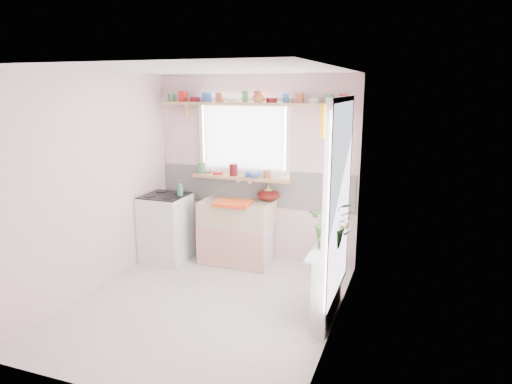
% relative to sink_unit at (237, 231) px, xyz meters
% --- Properties ---
extents(room, '(3.20, 3.20, 3.20)m').
position_rel_sink_unit_xyz_m(room, '(0.81, -0.43, 0.94)').
color(room, silver).
rests_on(room, ground).
extents(sink_unit, '(0.95, 0.65, 1.11)m').
position_rel_sink_unit_xyz_m(sink_unit, '(0.00, 0.00, 0.00)').
color(sink_unit, white).
rests_on(sink_unit, ground).
extents(cooker, '(0.58, 0.58, 0.93)m').
position_rel_sink_unit_xyz_m(cooker, '(-0.95, -0.24, 0.03)').
color(cooker, white).
rests_on(cooker, ground).
extents(radiator_ledge, '(0.22, 0.95, 0.78)m').
position_rel_sink_unit_xyz_m(radiator_ledge, '(1.45, -1.09, -0.03)').
color(radiator_ledge, white).
rests_on(radiator_ledge, ground).
extents(windowsill, '(1.40, 0.22, 0.04)m').
position_rel_sink_unit_xyz_m(windowsill, '(-0.00, 0.19, 0.71)').
color(windowsill, tan).
rests_on(windowsill, room).
extents(pine_shelf, '(2.52, 0.24, 0.04)m').
position_rel_sink_unit_xyz_m(pine_shelf, '(0.15, 0.18, 1.69)').
color(pine_shelf, tan).
rests_on(pine_shelf, room).
extents(shelf_crockery, '(2.47, 0.11, 0.12)m').
position_rel_sink_unit_xyz_m(shelf_crockery, '(0.15, 0.18, 1.76)').
color(shelf_crockery, '#3F7F4C').
rests_on(shelf_crockery, pine_shelf).
extents(sill_crockery, '(1.35, 0.11, 0.12)m').
position_rel_sink_unit_xyz_m(sill_crockery, '(-0.05, 0.19, 0.78)').
color(sill_crockery, '#3F7F4C').
rests_on(sill_crockery, windowsill).
extents(dish_tray, '(0.48, 0.38, 0.04)m').
position_rel_sink_unit_xyz_m(dish_tray, '(0.02, -0.19, 0.44)').
color(dish_tray, '#F04515').
rests_on(dish_tray, sink_unit).
extents(colander, '(0.35, 0.35, 0.14)m').
position_rel_sink_unit_xyz_m(colander, '(0.37, 0.21, 0.49)').
color(colander, '#59110F').
rests_on(colander, sink_unit).
extents(jade_plant, '(0.48, 0.42, 0.50)m').
position_rel_sink_unit_xyz_m(jade_plant, '(1.48, -1.12, 0.59)').
color(jade_plant, '#396B2A').
rests_on(jade_plant, radiator_ledge).
extents(fruit_bowl, '(0.34, 0.34, 0.07)m').
position_rel_sink_unit_xyz_m(fruit_bowl, '(1.48, -0.69, 0.38)').
color(fruit_bowl, silver).
rests_on(fruit_bowl, radiator_ledge).
extents(herb_pot, '(0.13, 0.11, 0.22)m').
position_rel_sink_unit_xyz_m(herb_pot, '(1.48, -1.49, 0.46)').
color(herb_pot, '#346C2B').
rests_on(herb_pot, radiator_ledge).
extents(soap_bottle_sink, '(0.11, 0.11, 0.21)m').
position_rel_sink_unit_xyz_m(soap_bottle_sink, '(0.37, 0.21, 0.53)').
color(soap_bottle_sink, '#F8F66E').
rests_on(soap_bottle_sink, sink_unit).
extents(sill_cup, '(0.15, 0.15, 0.10)m').
position_rel_sink_unit_xyz_m(sill_cup, '(-0.53, 0.25, 0.78)').
color(sill_cup, white).
rests_on(sill_cup, windowsill).
extents(sill_bowl, '(0.26, 0.26, 0.06)m').
position_rel_sink_unit_xyz_m(sill_bowl, '(0.18, 0.16, 0.76)').
color(sill_bowl, '#385AB7').
rests_on(sill_bowl, windowsill).
extents(shelf_vase, '(0.20, 0.20, 0.16)m').
position_rel_sink_unit_xyz_m(shelf_vase, '(0.27, 0.12, 1.79)').
color(shelf_vase, '#A25A31').
rests_on(shelf_vase, pine_shelf).
extents(cooker_bottle, '(0.08, 0.09, 0.22)m').
position_rel_sink_unit_xyz_m(cooker_bottle, '(-0.73, -0.21, 0.59)').
color(cooker_bottle, '#3F7E57').
rests_on(cooker_bottle, cooker).
extents(fruit, '(0.20, 0.14, 0.10)m').
position_rel_sink_unit_xyz_m(fruit, '(1.49, -0.69, 0.44)').
color(fruit, '#DE5812').
rests_on(fruit, fruit_bowl).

